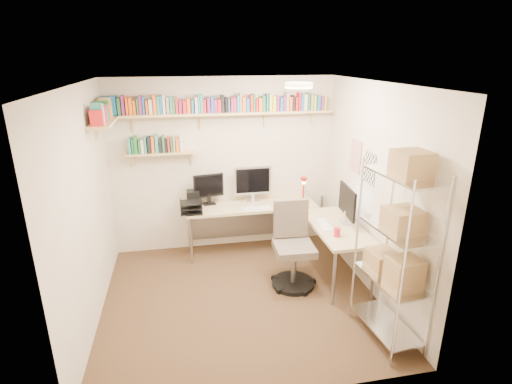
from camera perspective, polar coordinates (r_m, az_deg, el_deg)
The scene contains 6 objects.
ground at distance 4.97m, azimuth -2.21°, elevation -14.91°, with size 3.20×3.20×0.00m, color #402C1B.
room_shell at distance 4.30m, azimuth -2.41°, elevation 2.47°, with size 3.24×3.04×2.52m.
wall_shelves at distance 5.43m, azimuth -9.34°, elevation 10.87°, with size 3.12×1.09×0.80m.
corner_desk at distance 5.56m, azimuth 1.09°, elevation -2.67°, with size 2.23×1.88×1.26m.
office_chair at distance 5.06m, azimuth 5.28°, elevation -8.36°, with size 0.57×0.58×1.08m.
wire_rack at distance 4.01m, azimuth 19.71°, elevation -6.18°, with size 0.46×0.83×1.99m.
Camera 1 is at (-0.61, -4.08, 2.78)m, focal length 28.00 mm.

